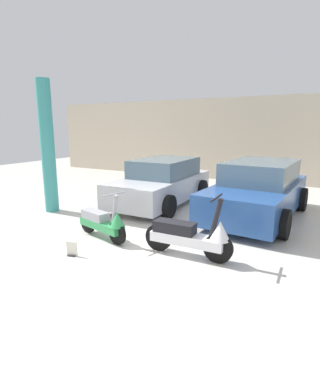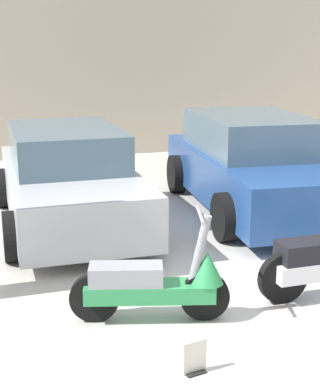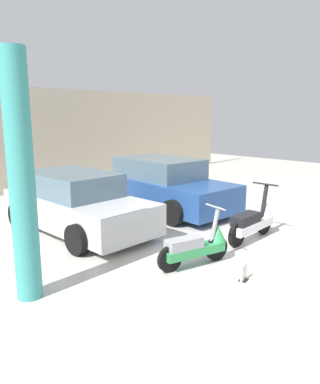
% 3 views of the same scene
% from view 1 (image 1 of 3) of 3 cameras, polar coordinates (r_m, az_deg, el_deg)
% --- Properties ---
extents(ground_plane, '(28.00, 28.00, 0.00)m').
position_cam_1_polar(ground_plane, '(5.38, -4.81, -11.87)').
color(ground_plane, beige).
extents(wall_back, '(19.60, 0.12, 3.37)m').
position_cam_1_polar(wall_back, '(12.69, 16.50, 9.45)').
color(wall_back, beige).
rests_on(wall_back, ground_plane).
extents(scooter_front_left, '(1.39, 0.63, 0.99)m').
position_cam_1_polar(scooter_front_left, '(6.08, -10.75, -5.62)').
color(scooter_front_left, black).
rests_on(scooter_front_left, ground_plane).
extents(scooter_front_right, '(1.60, 0.58, 1.12)m').
position_cam_1_polar(scooter_front_right, '(5.17, 5.91, -8.18)').
color(scooter_front_right, black).
rests_on(scooter_front_right, ground_plane).
extents(car_rear_left, '(1.88, 3.82, 1.29)m').
position_cam_1_polar(car_rear_left, '(8.73, 0.41, 1.84)').
color(car_rear_left, '#B7B7BC').
rests_on(car_rear_left, ground_plane).
extents(car_rear_center, '(2.16, 4.14, 1.37)m').
position_cam_1_polar(car_rear_center, '(7.82, 18.18, 0.27)').
color(car_rear_center, navy).
rests_on(car_rear_center, ground_plane).
extents(placard_near_left_scooter, '(0.20, 0.15, 0.26)m').
position_cam_1_polar(placard_near_left_scooter, '(5.52, -16.42, -10.43)').
color(placard_near_left_scooter, black).
rests_on(placard_near_left_scooter, ground_plane).
extents(support_column_side, '(0.35, 0.35, 3.37)m').
position_cam_1_polar(support_column_side, '(8.29, -20.61, 7.96)').
color(support_column_side, teal).
rests_on(support_column_side, ground_plane).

